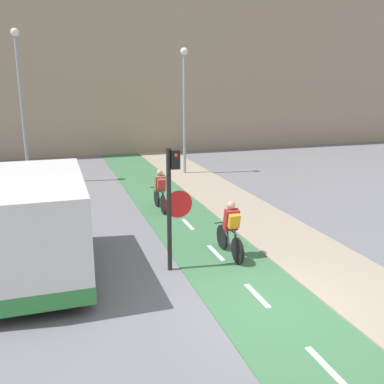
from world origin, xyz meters
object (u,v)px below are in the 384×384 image
object	(u,v)px
cyclist_near	(231,231)
van	(39,228)
street_lamp_far	(21,91)
street_lamp_sidewalk	(184,98)
traffic_light_pole	(173,196)
cyclist_far	(160,191)

from	to	relation	value
cyclist_near	van	xyz separation A→B (m)	(-4.69, 0.34, 0.46)
street_lamp_far	street_lamp_sidewalk	distance (m)	7.39
traffic_light_pole	cyclist_near	bearing A→B (deg)	11.22
street_lamp_far	van	distance (m)	10.81
street_lamp_far	cyclist_near	distance (m)	12.49
street_lamp_sidewalk	van	size ratio (longest dim) A/B	1.33
cyclist_far	street_lamp_sidewalk	bearing A→B (deg)	65.47
street_lamp_sidewalk	van	distance (m)	12.44
street_lamp_far	van	xyz separation A→B (m)	(0.76, -10.38, -2.92)
traffic_light_pole	van	size ratio (longest dim) A/B	0.66
traffic_light_pole	street_lamp_far	distance (m)	11.89
street_lamp_sidewalk	cyclist_far	distance (m)	7.17
van	street_lamp_far	bearing A→B (deg)	94.17
cyclist_near	cyclist_far	bearing A→B (deg)	99.27
street_lamp_sidewalk	van	xyz separation A→B (m)	(-6.63, -10.21, -2.59)
traffic_light_pole	cyclist_near	xyz separation A→B (m)	(1.64, 0.33, -1.15)
van	cyclist_near	bearing A→B (deg)	-4.12
cyclist_far	van	size ratio (longest dim) A/B	0.36
cyclist_near	van	distance (m)	4.73
cyclist_far	van	distance (m)	5.85
traffic_light_pole	van	xyz separation A→B (m)	(-3.05, 0.66, -0.69)
street_lamp_far	street_lamp_sidewalk	xyz separation A→B (m)	(7.38, -0.17, -0.33)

